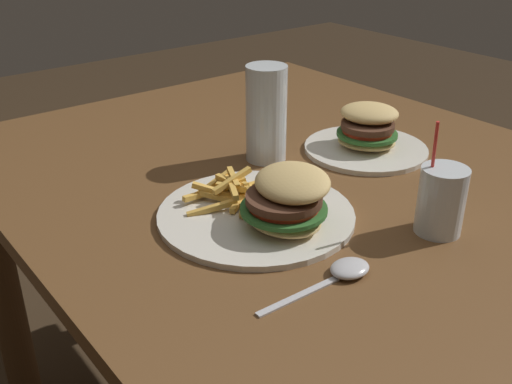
{
  "coord_description": "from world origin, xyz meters",
  "views": [
    {
      "loc": [
        0.68,
        -0.7,
        1.25
      ],
      "look_at": [
        0.01,
        -0.18,
        0.82
      ],
      "focal_mm": 42.0,
      "sensor_mm": 36.0,
      "label": 1
    }
  ],
  "objects_px": {
    "meal_plate_near": "(270,206)",
    "spoon": "(346,270)",
    "beer_glass": "(266,117)",
    "juice_glass": "(441,202)",
    "meal_plate_far": "(367,136)"
  },
  "relations": [
    {
      "from": "meal_plate_near",
      "to": "spoon",
      "type": "relative_size",
      "value": 1.69
    },
    {
      "from": "beer_glass",
      "to": "juice_glass",
      "type": "distance_m",
      "value": 0.39
    },
    {
      "from": "spoon",
      "to": "juice_glass",
      "type": "bearing_deg",
      "value": 0.73
    },
    {
      "from": "juice_glass",
      "to": "spoon",
      "type": "relative_size",
      "value": 0.96
    },
    {
      "from": "juice_glass",
      "to": "spoon",
      "type": "height_order",
      "value": "juice_glass"
    },
    {
      "from": "meal_plate_far",
      "to": "spoon",
      "type": "bearing_deg",
      "value": -50.99
    },
    {
      "from": "beer_glass",
      "to": "spoon",
      "type": "height_order",
      "value": "beer_glass"
    },
    {
      "from": "meal_plate_near",
      "to": "juice_glass",
      "type": "distance_m",
      "value": 0.26
    },
    {
      "from": "meal_plate_near",
      "to": "meal_plate_far",
      "type": "xyz_separation_m",
      "value": [
        -0.11,
        0.34,
        0.0
      ]
    },
    {
      "from": "meal_plate_near",
      "to": "beer_glass",
      "type": "bearing_deg",
      "value": 142.27
    },
    {
      "from": "meal_plate_near",
      "to": "spoon",
      "type": "bearing_deg",
      "value": -3.49
    },
    {
      "from": "beer_glass",
      "to": "juice_glass",
      "type": "height_order",
      "value": "beer_glass"
    },
    {
      "from": "beer_glass",
      "to": "spoon",
      "type": "distance_m",
      "value": 0.42
    },
    {
      "from": "meal_plate_near",
      "to": "juice_glass",
      "type": "xyz_separation_m",
      "value": [
        0.18,
        0.19,
        0.02
      ]
    },
    {
      "from": "beer_glass",
      "to": "meal_plate_near",
      "type": "bearing_deg",
      "value": -37.73
    }
  ]
}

